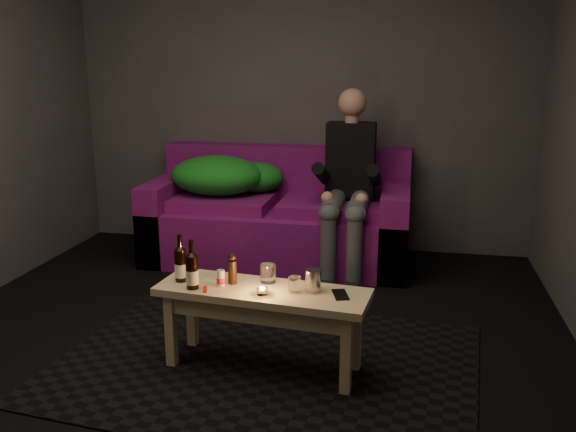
# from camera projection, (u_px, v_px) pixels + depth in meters

# --- Properties ---
(floor) EXTENTS (4.50, 4.50, 0.00)m
(floor) POSITION_uv_depth(u_px,v_px,m) (230.00, 357.00, 3.49)
(floor) COLOR black
(floor) RESTS_ON ground
(room) EXTENTS (4.50, 4.50, 4.50)m
(room) POSITION_uv_depth(u_px,v_px,m) (246.00, 61.00, 3.52)
(room) COLOR silver
(room) RESTS_ON ground
(rug) EXTENTS (2.45, 1.90, 0.01)m
(rug) POSITION_uv_depth(u_px,v_px,m) (265.00, 363.00, 3.41)
(rug) COLOR black
(rug) RESTS_ON floor
(sofa) EXTENTS (2.15, 0.97, 0.92)m
(sofa) POSITION_uv_depth(u_px,v_px,m) (279.00, 220.00, 5.15)
(sofa) COLOR #6D0E5A
(sofa) RESTS_ON floor
(green_blanket) EXTENTS (0.95, 0.64, 0.32)m
(green_blanket) POSITION_uv_depth(u_px,v_px,m) (224.00, 176.00, 5.15)
(green_blanket) COLOR #188720
(green_blanket) RESTS_ON sofa
(person) EXTENTS (0.39, 0.89, 1.43)m
(person) POSITION_uv_depth(u_px,v_px,m) (348.00, 179.00, 4.77)
(person) COLOR black
(person) RESTS_ON sofa
(coffee_table) EXTENTS (1.18, 0.48, 0.47)m
(coffee_table) POSITION_uv_depth(u_px,v_px,m) (263.00, 303.00, 3.27)
(coffee_table) COLOR #DEC782
(coffee_table) RESTS_ON rug
(beer_bottle_a) EXTENTS (0.07, 0.07, 0.27)m
(beer_bottle_a) POSITION_uv_depth(u_px,v_px,m) (181.00, 264.00, 3.33)
(beer_bottle_a) COLOR black
(beer_bottle_a) RESTS_ON coffee_table
(beer_bottle_b) EXTENTS (0.07, 0.07, 0.27)m
(beer_bottle_b) POSITION_uv_depth(u_px,v_px,m) (192.00, 271.00, 3.23)
(beer_bottle_b) COLOR black
(beer_bottle_b) RESTS_ON coffee_table
(salt_shaker) EXTENTS (0.05, 0.05, 0.09)m
(salt_shaker) POSITION_uv_depth(u_px,v_px,m) (221.00, 278.00, 3.27)
(salt_shaker) COLOR silver
(salt_shaker) RESTS_ON coffee_table
(pepper_mill) EXTENTS (0.06, 0.06, 0.13)m
(pepper_mill) POSITION_uv_depth(u_px,v_px,m) (232.00, 272.00, 3.31)
(pepper_mill) COLOR black
(pepper_mill) RESTS_ON coffee_table
(tumbler_back) EXTENTS (0.11, 0.11, 0.10)m
(tumbler_back) POSITION_uv_depth(u_px,v_px,m) (268.00, 273.00, 3.33)
(tumbler_back) COLOR white
(tumbler_back) RESTS_ON coffee_table
(tealight) EXTENTS (0.06, 0.06, 0.04)m
(tealight) POSITION_uv_depth(u_px,v_px,m) (262.00, 291.00, 3.16)
(tealight) COLOR white
(tealight) RESTS_ON coffee_table
(tumbler_front) EXTENTS (0.09, 0.09, 0.08)m
(tumbler_front) POSITION_uv_depth(u_px,v_px,m) (295.00, 285.00, 3.18)
(tumbler_front) COLOR white
(tumbler_front) RESTS_ON coffee_table
(steel_cup) EXTENTS (0.10, 0.10, 0.12)m
(steel_cup) POSITION_uv_depth(u_px,v_px,m) (313.00, 280.00, 3.20)
(steel_cup) COLOR #A8A9AF
(steel_cup) RESTS_ON coffee_table
(smartphone) EXTENTS (0.11, 0.16, 0.01)m
(smartphone) POSITION_uv_depth(u_px,v_px,m) (340.00, 295.00, 3.15)
(smartphone) COLOR black
(smartphone) RESTS_ON coffee_table
(red_lighter) EXTENTS (0.04, 0.08, 0.01)m
(red_lighter) POSITION_uv_depth(u_px,v_px,m) (205.00, 290.00, 3.22)
(red_lighter) COLOR red
(red_lighter) RESTS_ON coffee_table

